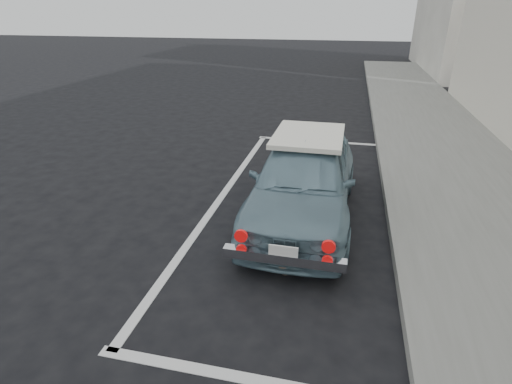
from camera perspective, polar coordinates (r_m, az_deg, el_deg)
ground at (r=4.26m, az=-5.34°, el=-19.05°), size 80.00×80.00×0.00m
sidewalk at (r=6.07m, az=32.01°, el=-7.58°), size 2.80×40.00×0.15m
pline_rear at (r=3.83m, az=0.03°, el=-25.31°), size 3.00×0.12×0.01m
pline_front at (r=9.86m, az=9.15°, el=7.17°), size 3.00×0.12×0.01m
pline_side at (r=6.87m, az=-4.90°, el=-0.61°), size 0.12×7.00×0.01m
retro_coupe at (r=6.01m, az=6.86°, el=2.01°), size 1.50×3.68×1.25m
cat at (r=4.92m, az=4.54°, el=-10.31°), size 0.30×0.47×0.26m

